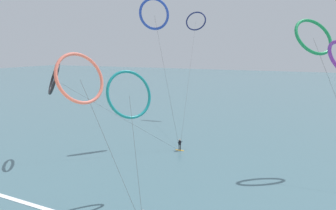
# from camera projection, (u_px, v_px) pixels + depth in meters

# --- Properties ---
(sea_water) EXTENTS (400.00, 200.00, 0.08)m
(sea_water) POSITION_uv_depth(u_px,v_px,m) (262.00, 89.00, 113.57)
(sea_water) COLOR #476B75
(sea_water) RESTS_ON ground
(surfer_amber) EXTENTS (1.40, 0.68, 1.70)m
(surfer_amber) POSITION_uv_depth(u_px,v_px,m) (180.00, 145.00, 44.42)
(surfer_amber) COLOR orange
(surfer_amber) RESTS_ON ground
(kite_teal) EXTENTS (6.33, 7.92, 12.59)m
(kite_teal) POSITION_uv_depth(u_px,v_px,m) (129.00, 94.00, 29.77)
(kite_teal) COLOR teal
(kite_teal) RESTS_ON ground
(kite_coral) EXTENTS (7.27, 4.85, 14.35)m
(kite_coral) POSITION_uv_depth(u_px,v_px,m) (80.00, 78.00, 25.18)
(kite_coral) COLOR #EA7260
(kite_coral) RESTS_ON ground
(kite_cobalt) EXTENTS (8.23, 6.58, 22.42)m
(kite_cobalt) POSITION_uv_depth(u_px,v_px,m) (154.00, 14.00, 47.50)
(kite_cobalt) COLOR #2647B7
(kite_cobalt) RESTS_ON ground
(kite_charcoal) EXTENTS (17.10, 10.67, 12.95)m
(kite_charcoal) POSITION_uv_depth(u_px,v_px,m) (54.00, 78.00, 41.04)
(kite_charcoal) COLOR black
(kite_charcoal) RESTS_ON ground
(kite_navy) EXTENTS (9.32, 27.39, 22.75)m
(kite_navy) POSITION_uv_depth(u_px,v_px,m) (196.00, 21.00, 67.09)
(kite_navy) COLOR navy
(kite_navy) RESTS_ON ground
(kite_emerald) EXTENTS (9.65, 11.30, 18.36)m
(kite_emerald) POSITION_uv_depth(u_px,v_px,m) (314.00, 37.00, 37.34)
(kite_emerald) COLOR #199351
(kite_emerald) RESTS_ON ground
(wave_crest_mid) EXTENTS (16.80, 0.92, 0.12)m
(wave_crest_mid) POSITION_uv_depth(u_px,v_px,m) (33.00, 206.00, 28.86)
(wave_crest_mid) COLOR white
(wave_crest_mid) RESTS_ON ground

